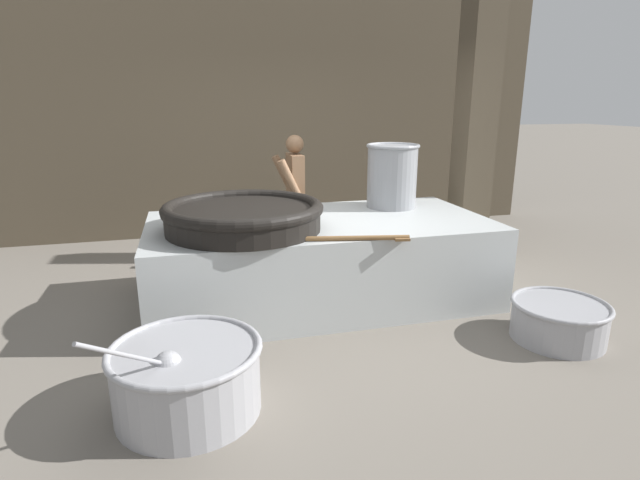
{
  "coord_description": "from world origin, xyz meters",
  "views": [
    {
      "loc": [
        -1.16,
        -4.38,
        1.86
      ],
      "look_at": [
        0.0,
        0.0,
        0.58
      ],
      "focal_mm": 28.0,
      "sensor_mm": 36.0,
      "label": 1
    }
  ],
  "objects_px": {
    "cook": "(295,194)",
    "stock_pot": "(392,175)",
    "giant_wok_near": "(243,215)",
    "prep_bowl_vegetables": "(187,375)",
    "prep_bowl_meat": "(559,319)"
  },
  "relations": [
    {
      "from": "giant_wok_near",
      "to": "stock_pot",
      "type": "relative_size",
      "value": 2.12
    },
    {
      "from": "stock_pot",
      "to": "cook",
      "type": "bearing_deg",
      "value": 136.28
    },
    {
      "from": "giant_wok_near",
      "to": "prep_bowl_meat",
      "type": "bearing_deg",
      "value": -26.09
    },
    {
      "from": "prep_bowl_vegetables",
      "to": "giant_wok_near",
      "type": "bearing_deg",
      "value": 69.23
    },
    {
      "from": "giant_wok_near",
      "to": "prep_bowl_meat",
      "type": "height_order",
      "value": "giant_wok_near"
    },
    {
      "from": "stock_pot",
      "to": "cook",
      "type": "xyz_separation_m",
      "value": [
        -0.86,
        0.82,
        -0.31
      ]
    },
    {
      "from": "stock_pot",
      "to": "prep_bowl_vegetables",
      "type": "xyz_separation_m",
      "value": [
        -2.13,
        -1.96,
        -0.87
      ]
    },
    {
      "from": "cook",
      "to": "prep_bowl_vegetables",
      "type": "bearing_deg",
      "value": 66.93
    },
    {
      "from": "giant_wok_near",
      "to": "prep_bowl_vegetables",
      "type": "xyz_separation_m",
      "value": [
        -0.52,
        -1.38,
        -0.66
      ]
    },
    {
      "from": "cook",
      "to": "stock_pot",
      "type": "bearing_deg",
      "value": 137.72
    },
    {
      "from": "giant_wok_near",
      "to": "cook",
      "type": "relative_size",
      "value": 0.93
    },
    {
      "from": "stock_pot",
      "to": "prep_bowl_meat",
      "type": "xyz_separation_m",
      "value": [
        0.75,
        -1.73,
        -0.94
      ]
    },
    {
      "from": "giant_wok_near",
      "to": "stock_pot",
      "type": "distance_m",
      "value": 1.72
    },
    {
      "from": "giant_wok_near",
      "to": "prep_bowl_meat",
      "type": "relative_size",
      "value": 1.82
    },
    {
      "from": "stock_pot",
      "to": "prep_bowl_vegetables",
      "type": "height_order",
      "value": "stock_pot"
    }
  ]
}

